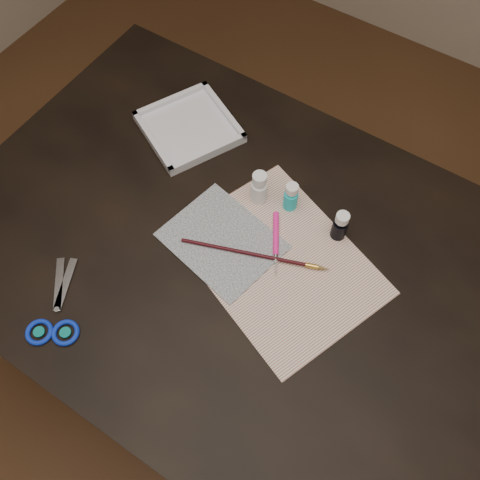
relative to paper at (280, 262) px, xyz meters
The scene contains 11 objects.
ground 0.77m from the paper, 163.87° to the right, with size 3.50×3.50×0.02m, color #422614.
table 0.39m from the paper, 163.87° to the right, with size 1.30×0.90×0.75m, color black.
paper is the anchor object (origin of this frame).
canvas 0.13m from the paper, 169.06° to the right, with size 0.24×0.19×0.00m, color black.
paint_bottle_white 0.17m from the paper, 137.81° to the left, with size 0.04×0.04×0.09m, color white.
paint_bottle_cyan 0.15m from the paper, 112.17° to the left, with size 0.03×0.03×0.08m, color #18C6CD.
paint_bottle_navy 0.15m from the paper, 60.37° to the left, with size 0.03×0.03×0.08m, color black.
paintbrush 0.05m from the paper, 160.10° to the right, with size 0.33×0.01×0.01m, color black, non-canonical shape.
craft_knife 0.04m from the paper, 133.70° to the left, with size 0.16×0.01×0.01m, color #FF1E8F, non-canonical shape.
scissors 0.47m from the paper, 135.69° to the right, with size 0.22×0.11×0.01m, color silver, non-canonical shape.
palette_tray 0.42m from the paper, 152.97° to the left, with size 0.21×0.21×0.03m, color silver.
Camera 1 is at (0.30, -0.46, 1.77)m, focal length 40.00 mm.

